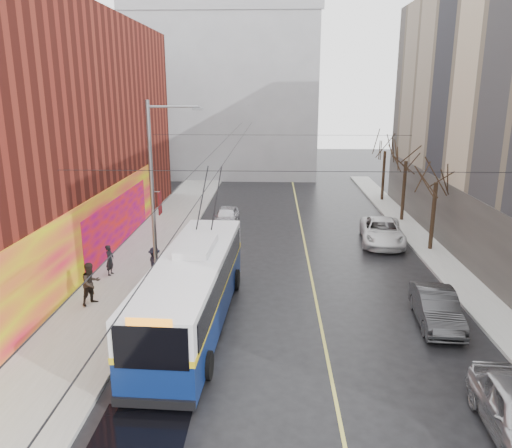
{
  "coord_description": "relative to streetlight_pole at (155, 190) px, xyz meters",
  "views": [
    {
      "loc": [
        -0.52,
        -13.13,
        9.44
      ],
      "look_at": [
        -1.36,
        10.61,
        3.04
      ],
      "focal_mm": 35.0,
      "sensor_mm": 36.0,
      "label": 1
    }
  ],
  "objects": [
    {
      "name": "puddle",
      "position": [
        1.9,
        -11.39,
        -4.84
      ],
      "size": [
        2.66,
        3.17,
        0.01
      ],
      "primitive_type": "cube",
      "color": "black",
      "rests_on": "ground"
    },
    {
      "name": "pedestrian_a",
      "position": [
        -2.79,
        0.94,
        -3.9
      ],
      "size": [
        0.46,
        0.63,
        1.6
      ],
      "primitive_type": "imported",
      "rotation": [
        0.0,
        0.0,
        1.43
      ],
      "color": "black",
      "rests_on": "sidewalk_left"
    },
    {
      "name": "pedestrian_c",
      "position": [
        -0.37,
        0.55,
        -3.88
      ],
      "size": [
        1.07,
        1.21,
        1.63
      ],
      "primitive_type": "imported",
      "rotation": [
        0.0,
        0.0,
        2.12
      ],
      "color": "black",
      "rests_on": "sidewalk_left"
    },
    {
      "name": "tree_mid",
      "position": [
        15.14,
        13.0,
        0.41
      ],
      "size": [
        3.2,
        3.2,
        6.68
      ],
      "color": "black",
      "rests_on": "ground"
    },
    {
      "name": "trolleybus",
      "position": [
        2.36,
        -4.27,
        -3.25
      ],
      "size": [
        3.27,
        12.21,
        5.73
      ],
      "rotation": [
        0.0,
        0.0,
        -0.05
      ],
      "color": "#0A1A4C",
      "rests_on": "ground"
    },
    {
      "name": "pedestrian_b",
      "position": [
        -2.46,
        -2.7,
        -3.73
      ],
      "size": [
        1.14,
        1.19,
        1.93
      ],
      "primitive_type": "imported",
      "rotation": [
        0.0,
        0.0,
        0.96
      ],
      "color": "black",
      "rests_on": "sidewalk_left"
    },
    {
      "name": "catenary_wires",
      "position": [
        3.6,
        4.77,
        1.4
      ],
      "size": [
        18.0,
        60.0,
        0.22
      ],
      "color": "black"
    },
    {
      "name": "following_car",
      "position": [
        2.28,
        11.32,
        -4.16
      ],
      "size": [
        1.75,
        4.07,
        1.37
      ],
      "primitive_type": "imported",
      "rotation": [
        0.0,
        0.0,
        -0.03
      ],
      "color": "silver",
      "rests_on": "ground"
    },
    {
      "name": "sidewalk_left",
      "position": [
        -1.86,
        2.0,
        -4.77
      ],
      "size": [
        4.0,
        60.0,
        0.15
      ],
      "primitive_type": "cube",
      "color": "gray",
      "rests_on": "ground"
    },
    {
      "name": "streetlight_pole",
      "position": [
        0.0,
        0.0,
        0.0
      ],
      "size": [
        2.65,
        0.6,
        9.0
      ],
      "color": "slate",
      "rests_on": "ground"
    },
    {
      "name": "lane_line",
      "position": [
        7.64,
        4.0,
        -4.84
      ],
      "size": [
        0.12,
        50.0,
        0.01
      ],
      "primitive_type": "cube",
      "color": "#BFB74C",
      "rests_on": "ground"
    },
    {
      "name": "tree_near",
      "position": [
        15.14,
        6.0,
        0.13
      ],
      "size": [
        3.2,
        3.2,
        6.4
      ],
      "color": "black",
      "rests_on": "ground"
    },
    {
      "name": "ground",
      "position": [
        6.14,
        -10.0,
        -4.85
      ],
      "size": [
        140.0,
        140.0,
        0.0
      ],
      "primitive_type": "plane",
      "color": "black",
      "rests_on": "ground"
    },
    {
      "name": "parked_car_b",
      "position": [
        12.41,
        -3.87,
        -4.13
      ],
      "size": [
        1.86,
        4.46,
        1.43
      ],
      "primitive_type": "imported",
      "rotation": [
        0.0,
        0.0,
        -0.08
      ],
      "color": "#29292B",
      "rests_on": "ground"
    },
    {
      "name": "pigeons_flying",
      "position": [
        3.24,
        -0.31,
        2.7
      ],
      "size": [
        2.97,
        1.67,
        3.04
      ],
      "color": "slate"
    },
    {
      "name": "parked_car_c",
      "position": [
        12.52,
        7.49,
        -4.08
      ],
      "size": [
        3.16,
        5.78,
        1.54
      ],
      "primitive_type": "imported",
      "rotation": [
        0.0,
        0.0,
        -0.11
      ],
      "color": "silver",
      "rests_on": "ground"
    },
    {
      "name": "sidewalk_right",
      "position": [
        15.14,
        2.0,
        -4.77
      ],
      "size": [
        2.0,
        60.0,
        0.15
      ],
      "primitive_type": "cube",
      "color": "gray",
      "rests_on": "ground"
    },
    {
      "name": "tree_far",
      "position": [
        15.14,
        20.0,
        0.3
      ],
      "size": [
        3.2,
        3.2,
        6.57
      ],
      "color": "black",
      "rests_on": "ground"
    },
    {
      "name": "building_far",
      "position": [
        0.14,
        34.99,
        4.17
      ],
      "size": [
        20.5,
        12.1,
        18.0
      ],
      "color": "gray",
      "rests_on": "ground"
    }
  ]
}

